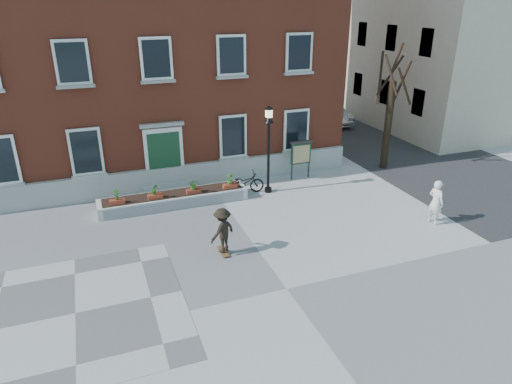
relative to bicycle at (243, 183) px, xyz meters
name	(u,v)px	position (x,y,z in m)	size (l,w,h in m)	color
ground	(287,289)	(-1.15, -7.35, -0.49)	(100.00, 100.00, 0.00)	#A2A2A5
checker_patch	(75,313)	(-7.15, -6.35, -0.49)	(6.00, 6.00, 0.01)	#5B5B5E
bicycle	(243,183)	(0.00, 0.00, 0.00)	(0.65, 1.87, 0.98)	black
parked_car	(328,113)	(9.51, 9.57, 0.24)	(1.54, 4.42, 1.46)	#B5B8BA
bystander	(436,202)	(5.95, -5.35, 0.40)	(0.65, 0.43, 1.78)	white
brick_building	(139,36)	(-3.15, 6.62, 5.81)	(18.40, 10.85, 12.60)	#993F29
planter_assembly	(174,198)	(-3.14, -0.18, -0.19)	(6.20, 1.12, 1.15)	silver
bare_tree	(389,114)	(7.86, 0.65, 2.30)	(1.83, 1.83, 6.16)	black
side_street	(403,12)	(16.85, 12.43, 6.53)	(15.20, 36.00, 14.50)	#333335
lamp_post	(269,138)	(1.09, -0.25, 2.05)	(0.40, 0.40, 3.93)	black
notice_board	(301,153)	(3.16, 0.75, 0.77)	(1.10, 0.16, 1.87)	#1B3627
skateboarder	(223,230)	(-2.34, -4.67, 0.38)	(1.19, 1.04, 1.68)	brown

